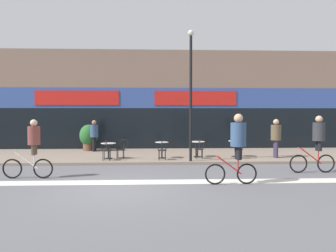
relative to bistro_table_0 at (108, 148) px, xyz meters
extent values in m
plane|color=#5B5B60|center=(1.09, -5.71, -0.63)|extent=(120.00, 120.00, 0.00)
cube|color=gray|center=(1.09, 1.54, -0.57)|extent=(40.00, 5.50, 0.12)
cube|color=#7F6656|center=(1.09, 6.29, 2.34)|extent=(40.00, 4.00, 5.96)
cube|color=black|center=(1.09, 4.32, 0.69)|extent=(38.80, 0.10, 2.40)
cube|color=#334C93|center=(1.09, 4.34, 2.49)|extent=(39.20, 0.14, 1.20)
cube|color=red|center=(-2.39, 4.27, 2.49)|extent=(4.87, 0.08, 0.84)
cube|color=red|center=(4.57, 4.27, 2.49)|extent=(4.87, 0.08, 0.84)
cube|color=silver|center=(1.09, -4.67, -0.63)|extent=(36.00, 0.70, 0.01)
cylinder|color=black|center=(0.00, 0.00, -0.50)|extent=(0.38, 0.38, 0.02)
cylinder|color=black|center=(0.00, 0.00, -0.17)|extent=(0.07, 0.07, 0.70)
cylinder|color=silver|center=(0.00, 0.00, 0.19)|extent=(0.69, 0.69, 0.02)
cylinder|color=black|center=(2.46, 0.05, -0.50)|extent=(0.34, 0.34, 0.02)
cylinder|color=black|center=(2.46, 0.05, -0.15)|extent=(0.07, 0.07, 0.73)
cylinder|color=silver|center=(2.46, 0.05, 0.23)|extent=(0.62, 0.62, 0.02)
cylinder|color=black|center=(4.17, 0.40, -0.50)|extent=(0.38, 0.38, 0.02)
cylinder|color=black|center=(4.17, 0.40, -0.15)|extent=(0.07, 0.07, 0.72)
cylinder|color=silver|center=(4.17, 0.40, 0.22)|extent=(0.69, 0.69, 0.02)
cylinder|color=black|center=(6.01, 0.39, -0.50)|extent=(0.38, 0.38, 0.02)
cylinder|color=black|center=(6.01, 0.39, -0.14)|extent=(0.07, 0.07, 0.75)
cylinder|color=silver|center=(6.01, 0.39, 0.25)|extent=(0.69, 0.69, 0.02)
cylinder|color=black|center=(0.00, -0.55, -0.08)|extent=(0.42, 0.42, 0.03)
cylinder|color=black|center=(-0.13, -0.40, -0.30)|extent=(0.03, 0.03, 0.42)
cylinder|color=black|center=(0.15, -0.42, -0.30)|extent=(0.03, 0.03, 0.42)
cylinder|color=black|center=(-0.15, -0.68, -0.30)|extent=(0.03, 0.03, 0.42)
cylinder|color=black|center=(0.13, -0.70, -0.30)|extent=(0.03, 0.03, 0.42)
torus|color=black|center=(-0.01, -0.72, 0.18)|extent=(0.05, 0.41, 0.41)
cylinder|color=black|center=(-0.18, -0.71, 0.05)|extent=(0.03, 0.03, 0.23)
cylinder|color=black|center=(0.16, -0.73, 0.05)|extent=(0.03, 0.03, 0.23)
cylinder|color=black|center=(0.55, 0.00, -0.08)|extent=(0.42, 0.42, 0.03)
cylinder|color=black|center=(0.40, -0.13, -0.30)|extent=(0.03, 0.03, 0.42)
cylinder|color=black|center=(0.42, 0.15, -0.30)|extent=(0.03, 0.03, 0.42)
cylinder|color=black|center=(0.68, -0.15, -0.30)|extent=(0.03, 0.03, 0.42)
cylinder|color=black|center=(0.70, 0.13, -0.30)|extent=(0.03, 0.03, 0.42)
torus|color=black|center=(0.72, -0.01, 0.18)|extent=(0.41, 0.05, 0.41)
cylinder|color=black|center=(0.71, -0.18, 0.05)|extent=(0.03, 0.03, 0.23)
cylinder|color=black|center=(0.73, 0.16, 0.05)|extent=(0.03, 0.03, 0.23)
cylinder|color=black|center=(2.46, -0.50, -0.08)|extent=(0.43, 0.43, 0.03)
cylinder|color=black|center=(2.33, -0.35, -0.30)|extent=(0.03, 0.03, 0.42)
cylinder|color=black|center=(2.61, -0.37, -0.30)|extent=(0.03, 0.03, 0.42)
cylinder|color=black|center=(2.31, -0.63, -0.30)|extent=(0.03, 0.03, 0.42)
cylinder|color=black|center=(2.59, -0.65, -0.30)|extent=(0.03, 0.03, 0.42)
torus|color=black|center=(2.45, -0.67, 0.18)|extent=(0.06, 0.41, 0.41)
cylinder|color=black|center=(2.28, -0.65, 0.05)|extent=(0.03, 0.03, 0.23)
cylinder|color=black|center=(2.62, -0.68, 0.05)|extent=(0.03, 0.03, 0.23)
cylinder|color=black|center=(4.17, -0.15, -0.08)|extent=(0.40, 0.40, 0.03)
cylinder|color=black|center=(4.04, -0.01, -0.30)|extent=(0.03, 0.03, 0.42)
cylinder|color=black|center=(4.32, -0.01, -0.30)|extent=(0.03, 0.03, 0.42)
cylinder|color=black|center=(4.03, -0.29, -0.30)|extent=(0.03, 0.03, 0.42)
cylinder|color=black|center=(4.31, -0.29, -0.30)|extent=(0.03, 0.03, 0.42)
torus|color=black|center=(4.17, -0.32, 0.18)|extent=(0.03, 0.41, 0.41)
cylinder|color=black|center=(4.00, -0.32, 0.05)|extent=(0.03, 0.03, 0.23)
cylinder|color=black|center=(4.34, -0.32, 0.05)|extent=(0.03, 0.03, 0.23)
cylinder|color=black|center=(6.01, -0.16, -0.08)|extent=(0.45, 0.45, 0.03)
cylinder|color=black|center=(5.89, -0.01, -0.30)|extent=(0.03, 0.03, 0.42)
cylinder|color=black|center=(6.16, -0.04, -0.30)|extent=(0.03, 0.03, 0.42)
cylinder|color=black|center=(5.85, -0.28, -0.30)|extent=(0.03, 0.03, 0.42)
cylinder|color=black|center=(6.13, -0.32, -0.30)|extent=(0.03, 0.03, 0.42)
torus|color=black|center=(5.99, -0.33, 0.18)|extent=(0.08, 0.41, 0.41)
cylinder|color=black|center=(5.82, -0.31, 0.05)|extent=(0.03, 0.03, 0.23)
cylinder|color=black|center=(6.15, -0.35, 0.05)|extent=(0.03, 0.03, 0.23)
cylinder|color=brown|center=(-1.56, 3.35, -0.30)|extent=(0.63, 0.63, 0.43)
ellipsoid|color=#28662D|center=(-1.56, 3.35, 0.34)|extent=(1.00, 1.00, 1.20)
cylinder|color=black|center=(3.70, -0.90, 2.22)|extent=(0.12, 0.12, 5.48)
sphere|color=beige|center=(3.70, -0.90, 5.04)|extent=(0.26, 0.26, 0.26)
torus|color=black|center=(3.99, -5.12, -0.31)|extent=(0.65, 0.07, 0.65)
torus|color=black|center=(4.99, -5.08, -0.31)|extent=(0.65, 0.07, 0.65)
cylinder|color=red|center=(4.44, -5.10, -0.04)|extent=(0.78, 0.07, 0.58)
cylinder|color=red|center=(4.71, -5.09, -0.09)|extent=(0.04, 0.04, 0.45)
cylinder|color=red|center=(4.04, -5.11, 0.24)|extent=(0.04, 0.48, 0.03)
cylinder|color=black|center=(4.71, -5.18, 0.34)|extent=(0.17, 0.17, 0.41)
cylinder|color=black|center=(4.70, -5.00, 0.34)|extent=(0.17, 0.17, 0.41)
cylinder|color=#334C70|center=(4.71, -5.09, 0.91)|extent=(0.50, 0.50, 0.74)
sphere|color=tan|center=(4.71, -5.09, 1.42)|extent=(0.28, 0.28, 0.28)
torus|color=black|center=(7.44, -3.27, -0.29)|extent=(0.68, 0.07, 0.68)
torus|color=black|center=(8.50, -3.25, -0.29)|extent=(0.68, 0.07, 0.68)
cylinder|color=red|center=(7.92, -3.26, -0.01)|extent=(0.82, 0.06, 0.61)
cylinder|color=red|center=(8.20, -3.26, -0.06)|extent=(0.04, 0.04, 0.48)
cylinder|color=red|center=(7.50, -3.27, 0.28)|extent=(0.04, 0.48, 0.03)
cylinder|color=black|center=(8.20, -3.34, 0.37)|extent=(0.15, 0.15, 0.37)
cylinder|color=black|center=(8.20, -3.17, 0.37)|extent=(0.15, 0.15, 0.37)
cylinder|color=#2D2D33|center=(8.20, -3.26, 0.89)|extent=(0.45, 0.45, 0.68)
sphere|color=tan|center=(8.20, -3.26, 1.36)|extent=(0.25, 0.25, 0.25)
torus|color=black|center=(-2.70, -3.88, -0.30)|extent=(0.67, 0.07, 0.67)
torus|color=black|center=(-1.66, -3.91, -0.30)|extent=(0.67, 0.07, 0.67)
cylinder|color=silver|center=(-2.23, -3.89, -0.01)|extent=(0.81, 0.07, 0.61)
cylinder|color=silver|center=(-1.95, -3.90, -0.06)|extent=(0.04, 0.04, 0.47)
cylinder|color=silver|center=(-2.65, -3.88, 0.27)|extent=(0.04, 0.48, 0.03)
cylinder|color=#4C3D2D|center=(-1.96, -3.98, 0.34)|extent=(0.14, 0.14, 0.34)
cylinder|color=#4C3D2D|center=(-1.95, -3.82, 0.34)|extent=(0.14, 0.14, 0.34)
cylinder|color=brown|center=(-1.95, -3.90, 0.82)|extent=(0.42, 0.42, 0.62)
sphere|color=beige|center=(-1.95, -3.90, 1.25)|extent=(0.23, 0.23, 0.23)
cylinder|color=#382D47|center=(7.82, -0.08, -0.10)|extent=(0.17, 0.17, 0.83)
cylinder|color=#382D47|center=(7.83, 0.10, -0.10)|extent=(0.17, 0.17, 0.83)
cylinder|color=brown|center=(7.83, 0.01, 0.67)|extent=(0.48, 0.48, 0.72)
sphere|color=tan|center=(7.83, 0.01, 1.17)|extent=(0.27, 0.27, 0.27)
cylinder|color=black|center=(-1.17, 3.06, -0.12)|extent=(0.18, 0.18, 0.78)
cylinder|color=black|center=(-1.20, 2.89, -0.12)|extent=(0.18, 0.18, 0.78)
cylinder|color=#334C70|center=(-1.18, 2.97, 0.61)|extent=(0.51, 0.51, 0.68)
sphere|color=#9E7051|center=(-1.18, 2.97, 1.07)|extent=(0.25, 0.25, 0.25)
camera|label=1|loc=(2.09, -15.10, 1.57)|focal=35.00mm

